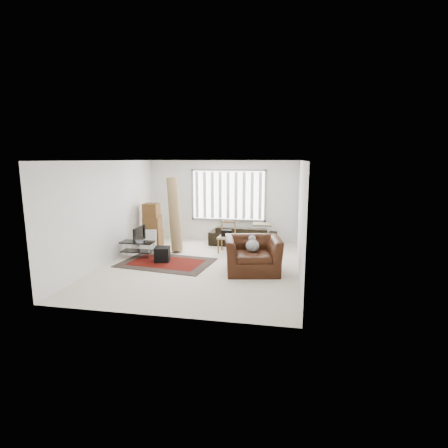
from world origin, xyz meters
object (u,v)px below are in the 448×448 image
(sofa, at_px, (243,233))
(side_chair, at_px, (227,236))
(tv_stand, at_px, (137,246))
(moving_boxes, at_px, (152,226))
(armchair, at_px, (253,252))

(sofa, bearing_deg, side_chair, 72.80)
(tv_stand, xyz_separation_m, side_chair, (2.37, 1.05, 0.17))
(moving_boxes, relative_size, side_chair, 1.51)
(side_chair, xyz_separation_m, armchair, (0.95, -1.72, -0.00))
(tv_stand, distance_m, moving_boxes, 1.35)
(moving_boxes, xyz_separation_m, armchair, (3.40, -1.99, -0.14))
(moving_boxes, xyz_separation_m, sofa, (2.81, 0.68, -0.23))
(tv_stand, bearing_deg, moving_boxes, 93.48)
(moving_boxes, bearing_deg, armchair, -30.27)
(tv_stand, distance_m, armchair, 3.40)
(armchair, bearing_deg, side_chair, 107.81)
(side_chair, bearing_deg, armchair, -57.51)
(tv_stand, relative_size, side_chair, 1.01)
(armchair, bearing_deg, moving_boxes, 138.51)
(side_chair, bearing_deg, sofa, 72.96)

